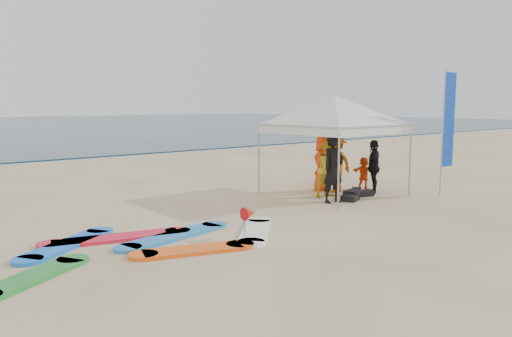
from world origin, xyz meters
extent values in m
plane|color=beige|center=(0.00, 0.00, 0.00)|extent=(120.00, 120.00, 0.00)
cube|color=silver|center=(0.00, 18.20, 0.00)|extent=(160.00, 1.20, 0.01)
imported|color=black|center=(3.90, 2.74, 0.94)|extent=(0.73, 0.51, 1.89)
imported|color=yellow|center=(4.44, 3.41, 0.82)|extent=(0.82, 0.64, 1.65)
imported|color=#C56011|center=(5.21, 3.82, 0.89)|extent=(1.22, 0.80, 1.78)
imported|color=black|center=(5.91, 2.91, 0.82)|extent=(1.02, 0.84, 1.63)
imported|color=#FF4A16|center=(5.12, 4.28, 0.86)|extent=(1.00, 0.87, 1.71)
imported|color=#E15514|center=(6.30, 3.58, 0.52)|extent=(0.39, 0.99, 1.04)
cylinder|color=#A5A5A8|center=(3.20, 5.10, 1.05)|extent=(0.05, 0.05, 2.10)
cylinder|color=#A5A5A8|center=(6.35, 5.10, 1.05)|extent=(0.05, 0.05, 2.10)
cylinder|color=#A5A5A8|center=(3.20, 1.95, 1.05)|extent=(0.05, 0.05, 2.10)
cylinder|color=#A5A5A8|center=(6.35, 1.95, 1.05)|extent=(0.05, 0.05, 2.10)
cube|color=white|center=(4.77, 1.95, 1.98)|extent=(3.25, 0.02, 0.24)
cube|color=white|center=(4.77, 5.10, 1.98)|extent=(3.25, 0.02, 0.24)
cube|color=white|center=(3.20, 3.52, 1.98)|extent=(0.02, 3.25, 0.24)
cube|color=white|center=(6.35, 3.52, 1.98)|extent=(0.02, 3.25, 0.24)
pyramid|color=white|center=(4.77, 3.52, 2.94)|extent=(4.45, 4.45, 0.84)
cylinder|color=#A5A5A8|center=(7.14, 1.42, 1.86)|extent=(0.04, 0.04, 3.73)
cube|color=#0B3BBD|center=(7.45, 1.42, 2.24)|extent=(0.59, 0.03, 2.77)
cylinder|color=#A5A5A8|center=(-0.26, 1.40, 0.30)|extent=(0.02, 0.02, 0.60)
cone|color=red|center=(-0.14, 1.40, 0.50)|extent=(0.28, 0.28, 0.28)
cube|color=black|center=(4.89, 2.85, 0.11)|extent=(0.62, 0.47, 0.22)
cube|color=black|center=(5.34, 2.77, 0.09)|extent=(0.53, 0.43, 0.18)
cube|color=black|center=(4.46, 2.59, 0.08)|extent=(0.61, 0.55, 0.16)
cube|color=black|center=(5.38, 3.11, 0.10)|extent=(0.44, 0.42, 0.20)
cube|color=white|center=(0.19, 1.60, 0.04)|extent=(1.68, 1.68, 0.07)
cube|color=#FF5E15|center=(-1.59, 1.25, 0.04)|extent=(1.90, 1.10, 0.07)
cube|color=#268C34|center=(-4.29, 1.64, 0.04)|extent=(1.84, 1.36, 0.07)
cube|color=red|center=(-2.30, 2.95, 0.04)|extent=(2.53, 1.19, 0.07)
cube|color=#2683CD|center=(-1.33, 2.36, 0.04)|extent=(2.39, 0.98, 0.07)
cube|color=blue|center=(-3.24, 3.11, 0.04)|extent=(2.04, 1.58, 0.07)
camera|label=1|loc=(-6.37, -6.34, 2.71)|focal=35.00mm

